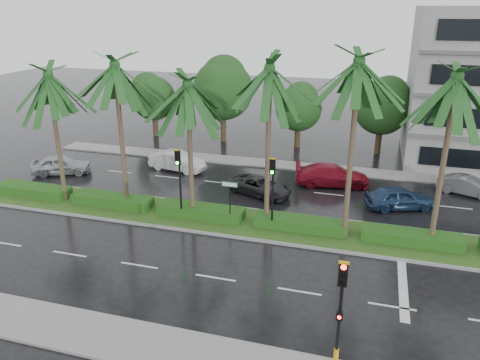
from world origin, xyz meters
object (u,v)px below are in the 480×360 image
(signal_median_left, at_px, (179,174))
(car_white, at_px, (177,161))
(car_grey, at_px, (468,186))
(car_red, at_px, (332,175))
(signal_near, at_px, (340,310))
(car_blue, at_px, (400,198))
(car_darkgrey, at_px, (260,186))
(street_sign, at_px, (230,192))
(car_silver, at_px, (61,165))

(signal_median_left, distance_m, car_white, 9.49)
(car_white, relative_size, car_grey, 1.15)
(car_red, height_order, car_grey, car_red)
(signal_near, relative_size, car_blue, 1.02)
(car_darkgrey, bearing_deg, car_white, 88.85)
(signal_near, height_order, street_sign, signal_near)
(signal_near, distance_m, signal_median_left, 13.93)
(car_silver, height_order, car_red, car_red)
(signal_median_left, xyz_separation_m, car_grey, (17.00, 9.24, -2.37))
(street_sign, bearing_deg, signal_median_left, -176.53)
(signal_near, relative_size, car_red, 0.83)
(car_darkgrey, height_order, car_red, car_red)
(signal_near, bearing_deg, signal_median_left, 135.91)
(street_sign, height_order, car_white, street_sign)
(street_sign, bearing_deg, signal_near, -54.66)
(car_darkgrey, bearing_deg, car_red, -34.14)
(signal_near, height_order, signal_median_left, signal_median_left)
(car_white, bearing_deg, signal_median_left, -146.76)
(street_sign, relative_size, car_white, 0.59)
(signal_median_left, bearing_deg, car_darkgrey, 56.79)
(car_silver, bearing_deg, signal_median_left, -137.01)
(signal_near, bearing_deg, car_blue, 80.70)
(car_white, bearing_deg, car_red, -81.04)
(signal_median_left, xyz_separation_m, street_sign, (3.00, 0.18, -0.87))
(car_silver, height_order, car_blue, car_silver)
(signal_near, distance_m, car_darkgrey, 16.49)
(signal_near, distance_m, car_white, 22.83)
(street_sign, xyz_separation_m, car_blue, (9.50, 5.39, -1.40))
(car_grey, bearing_deg, car_silver, 118.82)
(signal_median_left, distance_m, car_blue, 13.87)
(car_grey, bearing_deg, signal_median_left, 139.19)
(car_silver, distance_m, car_blue, 24.46)
(signal_median_left, height_order, car_blue, signal_median_left)
(signal_near, relative_size, car_white, 0.99)
(street_sign, distance_m, car_darkgrey, 5.40)
(signal_near, relative_size, signal_median_left, 1.00)
(signal_median_left, distance_m, car_darkgrey, 6.82)
(car_grey, bearing_deg, car_red, 115.57)
(car_darkgrey, height_order, car_grey, car_grey)
(car_white, relative_size, car_darkgrey, 1.00)
(car_white, xyz_separation_m, car_darkgrey, (7.36, -3.01, -0.12))
(signal_near, xyz_separation_m, car_silver, (-21.95, 14.78, -1.77))
(signal_median_left, height_order, car_white, signal_median_left)
(car_white, distance_m, car_darkgrey, 7.96)
(car_white, xyz_separation_m, car_red, (11.86, 0.11, 0.03))
(signal_median_left, relative_size, car_grey, 1.14)
(signal_near, relative_size, street_sign, 1.68)
(signal_median_left, relative_size, car_darkgrey, 0.99)
(signal_median_left, bearing_deg, car_white, 114.79)
(car_silver, height_order, car_darkgrey, car_silver)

